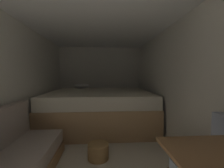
{
  "coord_description": "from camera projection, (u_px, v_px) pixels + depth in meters",
  "views": [
    {
      "loc": [
        0.06,
        -0.48,
        1.23
      ],
      "look_at": [
        0.26,
        2.52,
        1.05
      ],
      "focal_mm": 23.64,
      "sensor_mm": 36.0,
      "label": 1
    }
  ],
  "objects": [
    {
      "name": "wall_left",
      "position": [
        10.0,
        88.0,
        2.14
      ],
      "size": [
        0.05,
        4.88,
        2.09
      ],
      "primitive_type": "cube",
      "color": "silver",
      "rests_on": "ground"
    },
    {
      "name": "wicker_basket",
      "position": [
        98.0,
        151.0,
        2.17
      ],
      "size": [
        0.31,
        0.31,
        0.22
      ],
      "color": "olive",
      "rests_on": "ground"
    },
    {
      "name": "wall_back",
      "position": [
        100.0,
        81.0,
        4.68
      ],
      "size": [
        2.6,
        0.05,
        2.09
      ],
      "primitive_type": "cube",
      "color": "silver",
      "rests_on": "ground"
    },
    {
      "name": "wall_right",
      "position": [
        180.0,
        87.0,
        2.31
      ],
      "size": [
        0.05,
        4.88,
        2.09
      ],
      "primitive_type": "cube",
      "color": "silver",
      "rests_on": "ground"
    },
    {
      "name": "ceiling_slab",
      "position": [
        98.0,
        15.0,
        2.16
      ],
      "size": [
        2.6,
        4.88,
        0.05
      ],
      "primitive_type": "cube",
      "color": "white",
      "rests_on": "wall_left"
    },
    {
      "name": "bed",
      "position": [
        100.0,
        108.0,
        3.64
      ],
      "size": [
        2.38,
        2.03,
        0.98
      ],
      "color": "tan",
      "rests_on": "ground"
    },
    {
      "name": "ground_plane",
      "position": [
        98.0,
        154.0,
        2.29
      ],
      "size": [
        6.88,
        6.88,
        0.0
      ],
      "primitive_type": "plane",
      "color": "beige"
    }
  ]
}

